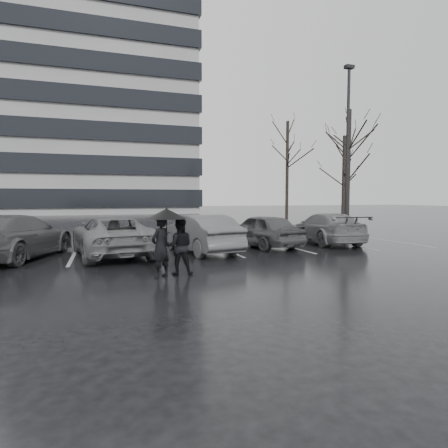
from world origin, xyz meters
The scene contains 14 objects.
ground centered at (0.00, 0.00, 0.00)m, with size 160.00×160.00×0.00m, color black.
car_main centered at (2.29, 2.46, 0.69)m, with size 1.63×4.04×1.38m, color black.
car_west_a centered at (-0.52, 1.78, 0.71)m, with size 1.50×4.30×1.42m, color #313134.
car_west_b centered at (-3.68, 1.97, 0.70)m, with size 2.33×5.05×1.40m, color #49494C.
car_west_c centered at (-6.79, 2.16, 0.75)m, with size 2.10×5.16×1.50m, color black.
car_east centered at (5.55, 2.76, 0.68)m, with size 1.91×4.69×1.36m, color #49494C.
pedestrian_left centered at (-2.59, -2.25, 0.79)m, with size 0.58×0.38×1.58m, color black.
pedestrian_right centered at (-2.05, -2.05, 0.75)m, with size 0.73×0.57×1.51m, color black.
umbrella centered at (-2.41, -2.16, 1.63)m, with size 1.06×1.06×1.80m.
lamp_post centered at (9.02, 6.05, 4.25)m, with size 0.51×0.51×9.28m.
stall_stripes centered at (-0.80, 2.50, 0.00)m, with size 19.72×5.00×0.00m.
tree_east centered at (12.00, 10.00, 4.00)m, with size 0.26×0.26×8.00m, color black.
tree_ne centered at (14.50, 14.00, 3.50)m, with size 0.26×0.26×7.00m, color black.
tree_north centered at (11.00, 17.00, 4.25)m, with size 0.26×0.26×8.50m, color black.
Camera 1 is at (-3.96, -11.80, 2.04)m, focal length 30.00 mm.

